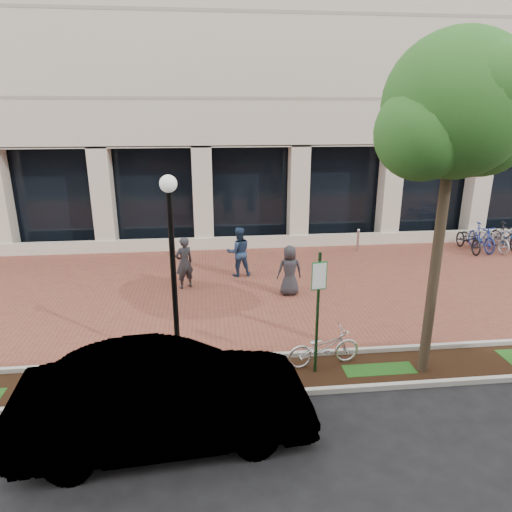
{
  "coord_description": "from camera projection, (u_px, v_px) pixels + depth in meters",
  "views": [
    {
      "loc": [
        -1.84,
        -13.89,
        5.57
      ],
      "look_at": [
        -0.41,
        -0.8,
        1.34
      ],
      "focal_mm": 32.0,
      "sensor_mm": 36.0,
      "label": 1
    }
  ],
  "objects": [
    {
      "name": "pedestrian_mid",
      "position": [
        239.0,
        252.0,
        15.81
      ],
      "size": [
        0.93,
        0.77,
        1.75
      ],
      "primitive_type": "imported",
      "rotation": [
        0.0,
        0.0,
        3.27
      ],
      "color": "navy",
      "rests_on": "ground"
    },
    {
      "name": "bollard",
      "position": [
        358.0,
        240.0,
        18.68
      ],
      "size": [
        0.12,
        0.12,
        0.96
      ],
      "color": "#B1B2B6",
      "rests_on": "ground"
    },
    {
      "name": "street_tree",
      "position": [
        456.0,
        116.0,
        8.59
      ],
      "size": [
        3.3,
        2.75,
        7.02
      ],
      "color": "#433326",
      "rests_on": "ground"
    },
    {
      "name": "brick_plaza",
      "position": [
        266.0,
        287.0,
        15.04
      ],
      "size": [
        40.0,
        9.0,
        0.01
      ],
      "primitive_type": "cube",
      "color": "brown",
      "rests_on": "ground"
    },
    {
      "name": "pedestrian_right",
      "position": [
        290.0,
        271.0,
        14.19
      ],
      "size": [
        0.8,
        0.55,
        1.6
      ],
      "primitive_type": "imported",
      "rotation": [
        0.0,
        0.0,
        3.19
      ],
      "color": "#28272C",
      "rests_on": "ground"
    },
    {
      "name": "bike_rack_cluster",
      "position": [
        500.0,
        238.0,
        18.86
      ],
      "size": [
        3.59,
        2.02,
        1.13
      ],
      "rotation": [
        0.0,
        0.0,
        0.07
      ],
      "color": "black",
      "rests_on": "ground"
    },
    {
      "name": "lamppost",
      "position": [
        173.0,
        264.0,
        9.64
      ],
      "size": [
        0.36,
        0.36,
        4.34
      ],
      "color": "black",
      "rests_on": "ground"
    },
    {
      "name": "locked_bicycle",
      "position": [
        324.0,
        347.0,
        10.31
      ],
      "size": [
        1.79,
        0.85,
        0.9
      ],
      "primitive_type": "imported",
      "rotation": [
        0.0,
        0.0,
        1.73
      ],
      "color": "silver",
      "rests_on": "ground"
    },
    {
      "name": "curb_plaza_side",
      "position": [
        290.0,
        355.0,
        10.76
      ],
      "size": [
        40.0,
        0.12,
        0.12
      ],
      "primitive_type": "cube",
      "color": "#BBBAB0",
      "rests_on": "ground"
    },
    {
      "name": "curb_street_side",
      "position": [
        303.0,
        392.0,
        9.34
      ],
      "size": [
        40.0,
        0.12,
        0.12
      ],
      "primitive_type": "cube",
      "color": "#BBBAB0",
      "rests_on": "ground"
    },
    {
      "name": "planting_strip",
      "position": [
        296.0,
        374.0,
        10.07
      ],
      "size": [
        40.0,
        1.5,
        0.01
      ],
      "primitive_type": "cube",
      "color": "black",
      "rests_on": "ground"
    },
    {
      "name": "near_office_building",
      "position": [
        239.0,
        12.0,
        21.88
      ],
      "size": [
        40.0,
        12.12,
        16.0
      ],
      "color": "beige",
      "rests_on": "ground"
    },
    {
      "name": "parking_sign",
      "position": [
        318.0,
        300.0,
        9.62
      ],
      "size": [
        0.34,
        0.07,
        2.79
      ],
      "rotation": [
        0.0,
        0.0,
        0.17
      ],
      "color": "#133415",
      "rests_on": "ground"
    },
    {
      "name": "sedan_near_curb",
      "position": [
        167.0,
        398.0,
        7.86
      ],
      "size": [
        5.14,
        2.15,
        1.65
      ],
      "primitive_type": "imported",
      "rotation": [
        0.0,
        0.0,
        1.65
      ],
      "color": "#B8B8BD",
      "rests_on": "ground"
    },
    {
      "name": "ground",
      "position": [
        266.0,
        287.0,
        15.04
      ],
      "size": [
        120.0,
        120.0,
        0.0
      ],
      "primitive_type": "plane",
      "color": "black",
      "rests_on": "ground"
    },
    {
      "name": "pedestrian_left",
      "position": [
        184.0,
        263.0,
        14.72
      ],
      "size": [
        0.75,
        0.67,
        1.72
      ],
      "primitive_type": "imported",
      "rotation": [
        0.0,
        0.0,
        3.66
      ],
      "color": "#28292D",
      "rests_on": "ground"
    }
  ]
}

